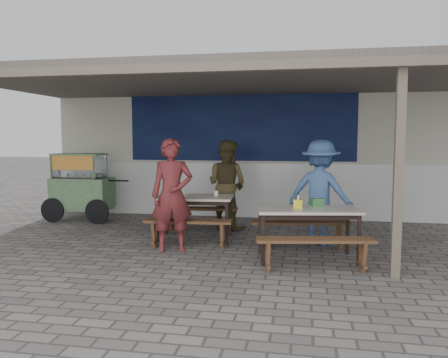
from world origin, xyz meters
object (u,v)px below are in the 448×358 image
bench_left_wall (200,214)px  patron_right_table (320,192)px  bench_left_street (188,227)px  bench_right_street (315,247)px  bench_right_wall (300,228)px  condiment_bowl (184,194)px  tissue_box (298,204)px  vendor_cart (81,184)px  table_right (308,214)px  table_left (195,201)px  donation_box (317,202)px  patron_wall_side (227,185)px  condiment_jar (216,193)px  patron_street_side (172,195)px

bench_left_wall → patron_right_table: size_ratio=0.82×
bench_left_street → bench_left_wall: bearing=90.0°
bench_right_street → bench_right_wall: 1.18m
bench_right_wall → condiment_bowl: (-2.01, 0.43, 0.43)m
bench_right_street → tissue_box: (-0.23, 0.57, 0.47)m
vendor_cart → tissue_box: size_ratio=14.35×
table_right → condiment_bowl: bearing=144.8°
bench_left_street → bench_left_wall: size_ratio=1.00×
table_right → vendor_cart: (-4.71, 2.23, 0.10)m
bench_right_street → tissue_box: size_ratio=12.45×
table_left → donation_box: 2.20m
patron_wall_side → patron_right_table: (1.72, -0.94, 0.01)m
bench_right_wall → vendor_cart: bearing=150.7°
bench_left_wall → condiment_bowl: condiment_bowl is taller
bench_left_wall → bench_right_street: same height
table_left → donation_box: donation_box is taller
bench_right_wall → patron_wall_side: bearing=126.6°
bench_right_street → condiment_jar: size_ratio=18.24×
bench_right_street → condiment_jar: (-1.66, 1.69, 0.45)m
table_right → donation_box: bearing=47.6°
table_left → bench_right_wall: (1.81, -0.41, -0.33)m
vendor_cart → condiment_bowl: 2.88m
bench_left_street → patron_wall_side: bearing=72.9°
vendor_cart → condiment_jar: size_ratio=21.03×
table_left → bench_left_wall: bearing=90.0°
patron_wall_side → bench_right_wall: bearing=161.0°
bench_right_wall → bench_left_wall: bearing=141.4°
bench_left_wall → donation_box: size_ratio=8.16×
tissue_box → donation_box: 0.36m
bench_left_street → table_right: table_right is taller
table_left → patron_right_table: patron_right_table is taller
table_right → donation_box: 0.29m
bench_left_street → patron_right_table: bearing=12.5°
bench_left_wall → condiment_jar: condiment_jar is taller
bench_left_wall → donation_box: donation_box is taller
patron_street_side → donation_box: (2.20, 0.08, -0.07)m
table_left → condiment_jar: (0.36, 0.12, 0.12)m
bench_left_wall → bench_right_street: bearing=-51.4°
bench_right_wall → patron_street_side: bearing=-176.8°
patron_right_table → tissue_box: 1.08m
tissue_box → bench_right_street: bearing=-67.5°
patron_wall_side → tissue_box: size_ratio=13.65×
bench_right_wall → tissue_box: 0.77m
table_left → bench_left_street: bearing=-90.0°
table_right → tissue_box: size_ratio=12.22×
patron_right_table → condiment_bowl: size_ratio=9.63×
vendor_cart → patron_wall_side: 3.21m
patron_wall_side → condiment_jar: patron_wall_side is taller
vendor_cart → donation_box: 5.25m
bench_right_street → condiment_bowl: (-2.20, 1.59, 0.43)m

